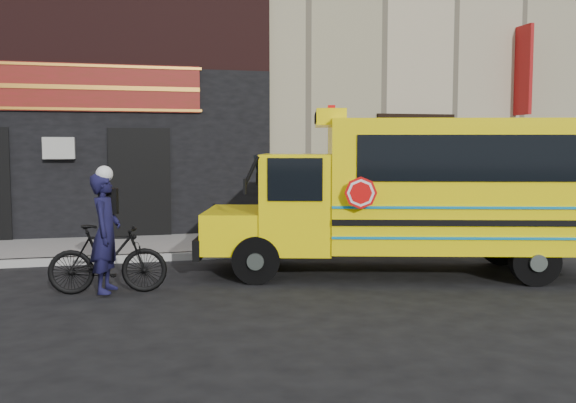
% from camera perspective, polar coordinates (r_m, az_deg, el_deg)
% --- Properties ---
extents(ground, '(120.00, 120.00, 0.00)m').
position_cam_1_polar(ground, '(11.17, 4.53, -6.91)').
color(ground, black).
rests_on(ground, ground).
extents(curb, '(40.00, 0.20, 0.15)m').
position_cam_1_polar(curb, '(13.60, 0.99, -4.45)').
color(curb, '#989893').
rests_on(curb, ground).
extents(sidewalk, '(40.00, 3.00, 0.15)m').
position_cam_1_polar(sidewalk, '(15.03, -0.51, -3.55)').
color(sidewalk, slate).
rests_on(sidewalk, ground).
extents(building, '(20.00, 10.70, 12.00)m').
position_cam_1_polar(building, '(21.44, -4.84, 15.21)').
color(building, tan).
rests_on(building, sidewalk).
extents(school_bus, '(7.22, 3.93, 2.92)m').
position_cam_1_polar(school_bus, '(11.68, 11.48, 1.00)').
color(school_bus, black).
rests_on(school_bus, ground).
extents(sign_pole, '(0.06, 0.25, 2.85)m').
position_cam_1_polar(sign_pole, '(14.70, 7.85, 2.11)').
color(sign_pole, '#464E48').
rests_on(sign_pole, ground).
extents(bicycle, '(1.84, 0.67, 1.09)m').
position_cam_1_polar(bicycle, '(10.38, -15.73, -4.94)').
color(bicycle, black).
rests_on(bicycle, ground).
extents(cyclist, '(0.58, 0.75, 1.84)m').
position_cam_1_polar(cyclist, '(10.22, -15.89, -2.96)').
color(cyclist, black).
rests_on(cyclist, ground).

